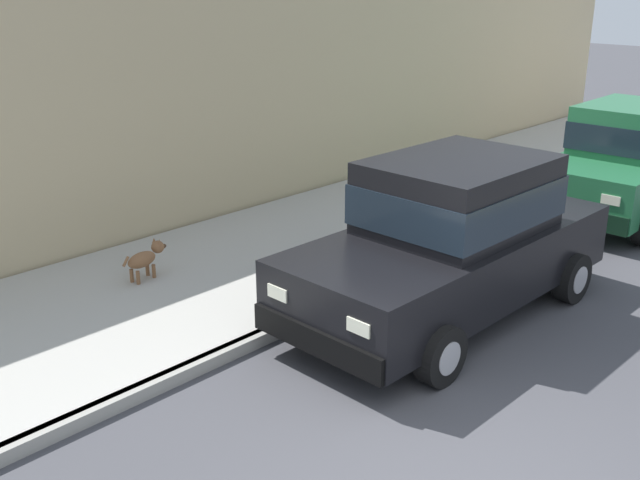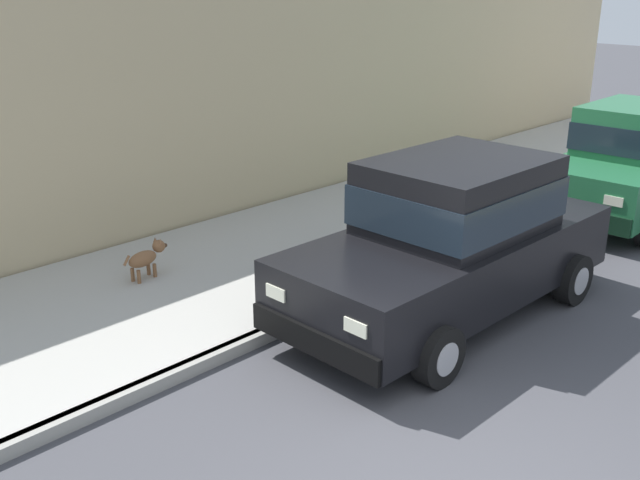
% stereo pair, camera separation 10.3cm
% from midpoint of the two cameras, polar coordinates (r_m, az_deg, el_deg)
% --- Properties ---
extents(curb, '(0.16, 64.00, 0.14)m').
position_cam_midpoint_polar(curb, '(8.00, -8.43, -9.01)').
color(curb, gray).
rests_on(curb, ground).
extents(sidewalk, '(3.60, 64.00, 0.14)m').
position_cam_midpoint_polar(sidewalk, '(9.35, -15.33, -5.10)').
color(sidewalk, '#A8A59E').
rests_on(sidewalk, ground).
extents(car_black_sedan, '(2.09, 4.63, 1.92)m').
position_cam_midpoint_polar(car_black_sedan, '(8.83, 9.89, 0.24)').
color(car_black_sedan, black).
rests_on(car_black_sedan, ground).
extents(car_green_hatchback, '(2.02, 3.84, 1.88)m').
position_cam_midpoint_polar(car_green_hatchback, '(13.42, 22.42, 5.76)').
color(car_green_hatchback, '#23663D').
rests_on(car_green_hatchback, ground).
extents(dog_brown, '(0.27, 0.75, 0.49)m').
position_cam_midpoint_polar(dog_brown, '(9.87, -13.63, -1.33)').
color(dog_brown, brown).
rests_on(dog_brown, sidewalk).
extents(building_facade, '(0.50, 20.00, 3.61)m').
position_cam_midpoint_polar(building_facade, '(14.46, 1.94, 11.52)').
color(building_facade, tan).
rests_on(building_facade, ground).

